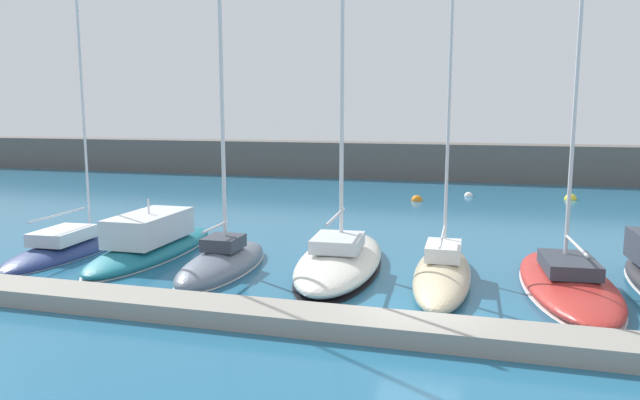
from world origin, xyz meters
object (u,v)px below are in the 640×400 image
Objects in this scene: sailboat_sand_fifth at (442,271)px; mooring_buoy_white at (469,196)px; sailboat_red_sixth at (568,281)px; motorboat_teal_second at (153,243)px; mooring_buoy_yellow at (570,200)px; sailboat_navy_nearest at (75,245)px; sailboat_ivory_fourth at (340,259)px; sailboat_slate_third at (223,263)px; mooring_buoy_orange at (417,201)px.

mooring_buoy_white is at bearing -2.14° from sailboat_sand_fifth.
sailboat_sand_fifth is at bearing 89.54° from sailboat_red_sixth.
motorboat_teal_second is 0.59× the size of sailboat_sand_fifth.
mooring_buoy_yellow is at bearing -11.81° from sailboat_red_sixth.
sailboat_navy_nearest is 1.33× the size of sailboat_ivory_fourth.
motorboat_teal_second is at bearing 67.61° from sailboat_slate_third.
sailboat_red_sixth is (12.36, 0.85, 0.02)m from sailboat_slate_third.
sailboat_sand_fifth is (8.19, 0.59, 0.11)m from sailboat_slate_third.
sailboat_navy_nearest is 15.84m from sailboat_sand_fifth.
sailboat_red_sixth is 18.99× the size of mooring_buoy_orange.
mooring_buoy_yellow is (22.96, 21.45, -0.20)m from sailboat_navy_nearest.
sailboat_sand_fifth reaches higher than mooring_buoy_orange.
mooring_buoy_orange is (9.20, 17.94, -0.48)m from motorboat_teal_second.
mooring_buoy_white is at bearing -14.77° from sailboat_ivory_fourth.
sailboat_navy_nearest reaches higher than sailboat_ivory_fourth.
mooring_buoy_yellow reaches higher than mooring_buoy_orange.
sailboat_navy_nearest reaches higher than mooring_buoy_white.
sailboat_sand_fifth is at bearing -91.00° from mooring_buoy_white.
sailboat_navy_nearest is 24.27× the size of mooring_buoy_orange.
sailboat_sand_fifth is at bearing -95.39° from sailboat_navy_nearest.
mooring_buoy_yellow is (11.03, 21.56, -0.43)m from sailboat_ivory_fourth.
sailboat_slate_third is 0.69× the size of sailboat_sand_fifth.
sailboat_red_sixth reaches higher than sailboat_slate_third.
sailboat_ivory_fourth is 24.22m from mooring_buoy_yellow.
sailboat_sand_fifth is at bearing -102.83° from sailboat_ivory_fourth.
sailboat_navy_nearest is at bearing 84.50° from sailboat_red_sixth.
sailboat_red_sixth reaches higher than mooring_buoy_white.
sailboat_red_sixth is 17.61× the size of mooring_buoy_yellow.
sailboat_navy_nearest is 11.94m from sailboat_ivory_fourth.
sailboat_navy_nearest is 1.73× the size of sailboat_slate_third.
sailboat_navy_nearest reaches higher than sailboat_red_sixth.
mooring_buoy_yellow is (15.34, 22.80, -0.30)m from sailboat_slate_third.
sailboat_ivory_fourth is at bearing -117.08° from mooring_buoy_yellow.
sailboat_ivory_fourth reaches higher than sailboat_slate_third.
mooring_buoy_orange is (0.94, 18.30, -0.43)m from sailboat_ivory_fourth.
motorboat_teal_second is 0.66× the size of sailboat_ivory_fourth.
sailboat_navy_nearest is 19.99m from sailboat_red_sixth.
mooring_buoy_yellow is at bearing -18.97° from sailboat_sand_fifth.
sailboat_red_sixth is at bearing -69.16° from mooring_buoy_orange.
sailboat_sand_fifth reaches higher than mooring_buoy_white.
sailboat_sand_fifth is 22.00m from mooring_buoy_white.
sailboat_slate_third is 27.48m from mooring_buoy_yellow.
sailboat_ivory_fourth reaches higher than mooring_buoy_yellow.
motorboat_teal_second is 0.63× the size of sailboat_red_sixth.
sailboat_slate_third is 20.23m from mooring_buoy_orange.
mooring_buoy_white is at bearing 5.79° from sailboat_red_sixth.
sailboat_ivory_fourth is 0.90× the size of sailboat_sand_fifth.
motorboat_teal_second is 11.99× the size of mooring_buoy_orange.
sailboat_red_sixth is at bearing -97.72° from mooring_buoy_yellow.
mooring_buoy_white is at bearing -40.00° from sailboat_navy_nearest.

